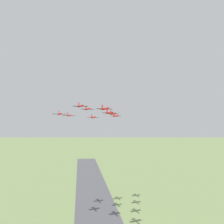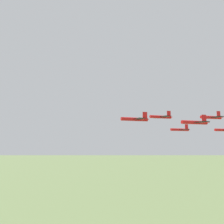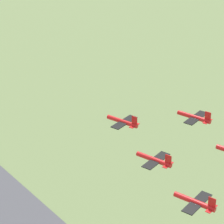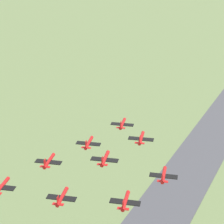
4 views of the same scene
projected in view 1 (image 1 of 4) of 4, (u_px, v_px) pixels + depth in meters
name	position (u px, v px, depth m)	size (l,w,h in m)	color
jet_0	(105.00, 109.00, 113.24)	(7.94, 8.05, 2.99)	red
jet_1	(109.00, 113.00, 130.56)	(7.94, 8.05, 2.99)	red
jet_2	(80.00, 106.00, 123.71)	(7.94, 8.05, 2.99)	red
jet_3	(113.00, 114.00, 147.97)	(7.94, 8.05, 2.99)	red
jet_4	(88.00, 109.00, 141.07)	(7.94, 8.05, 2.99)	red
jet_5	(60.00, 114.00, 133.86)	(7.94, 8.05, 2.99)	red
jet_6	(116.00, 116.00, 165.31)	(7.94, 8.05, 2.99)	red
jet_7	(93.00, 117.00, 158.22)	(7.94, 8.05, 2.99)	red
jet_8	(69.00, 116.00, 151.23)	(7.94, 8.05, 2.99)	red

